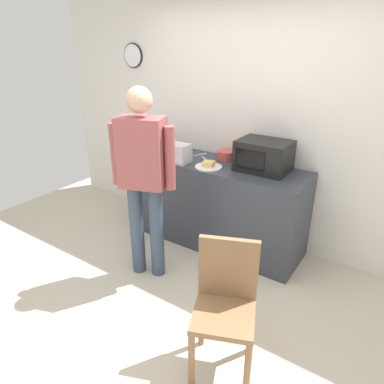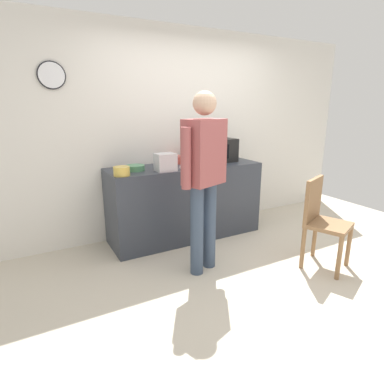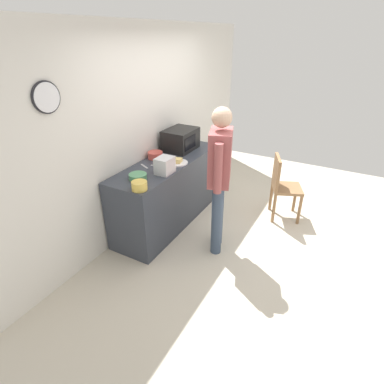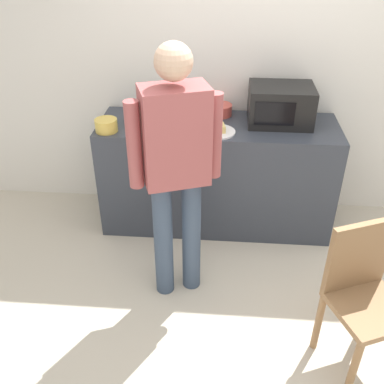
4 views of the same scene
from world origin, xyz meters
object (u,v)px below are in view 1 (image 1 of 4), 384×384
object	(u,v)px
sandwich_plate	(209,166)
toaster	(179,153)
salad_bowl	(142,150)
fork_utensil	(200,155)
cereal_bowl	(226,155)
mixing_bowl	(168,151)
person_standing	(143,172)
spoon_utensil	(205,159)
wooden_chair	(225,301)
microwave	(264,156)

from	to	relation	value
sandwich_plate	toaster	size ratio (longest dim) A/B	1.26
salad_bowl	fork_utensil	bearing A→B (deg)	32.34
toaster	fork_utensil	distance (m)	0.36
cereal_bowl	mixing_bowl	size ratio (longest dim) A/B	0.96
mixing_bowl	person_standing	xyz separation A→B (m)	(0.40, -0.86, 0.08)
spoon_utensil	wooden_chair	xyz separation A→B (m)	(1.06, -1.41, -0.42)
toaster	wooden_chair	bearing A→B (deg)	-43.70
mixing_bowl	wooden_chair	xyz separation A→B (m)	(1.52, -1.36, -0.44)
microwave	toaster	xyz separation A→B (m)	(-0.83, -0.27, -0.05)
spoon_utensil	wooden_chair	world-z (taller)	spoon_utensil
person_standing	mixing_bowl	bearing A→B (deg)	114.85
person_standing	fork_utensil	bearing A→B (deg)	93.40
cereal_bowl	fork_utensil	xyz separation A→B (m)	(-0.31, -0.04, -0.04)
salad_bowl	wooden_chair	distance (m)	2.15
cereal_bowl	person_standing	xyz separation A→B (m)	(-0.25, -1.06, 0.07)
mixing_bowl	wooden_chair	world-z (taller)	mixing_bowl
salad_bowl	toaster	size ratio (longest dim) A/B	0.79
microwave	salad_bowl	world-z (taller)	microwave
salad_bowl	person_standing	world-z (taller)	person_standing
toaster	spoon_utensil	world-z (taller)	toaster
cereal_bowl	person_standing	world-z (taller)	person_standing
salad_bowl	toaster	xyz separation A→B (m)	(0.51, 0.00, 0.05)
sandwich_plate	toaster	distance (m)	0.36
toaster	fork_utensil	bearing A→B (deg)	82.73
sandwich_plate	mixing_bowl	world-z (taller)	sandwich_plate
fork_utensil	person_standing	world-z (taller)	person_standing
fork_utensil	wooden_chair	xyz separation A→B (m)	(1.19, -1.52, -0.42)
person_standing	wooden_chair	world-z (taller)	person_standing
cereal_bowl	toaster	distance (m)	0.53
microwave	mixing_bowl	distance (m)	1.13
sandwich_plate	wooden_chair	distance (m)	1.56
salad_bowl	spoon_utensil	world-z (taller)	salad_bowl
microwave	fork_utensil	distance (m)	0.80
toaster	spoon_utensil	bearing A→B (deg)	53.70
sandwich_plate	spoon_utensil	xyz separation A→B (m)	(-0.17, 0.20, -0.01)
microwave	sandwich_plate	distance (m)	0.56
wooden_chair	microwave	bearing A→B (deg)	105.50
microwave	sandwich_plate	xyz separation A→B (m)	(-0.49, -0.24, -0.13)
spoon_utensil	salad_bowl	bearing A→B (deg)	-160.61
microwave	sandwich_plate	world-z (taller)	microwave
microwave	cereal_bowl	bearing A→B (deg)	165.99
salad_bowl	mixing_bowl	distance (m)	0.29
cereal_bowl	toaster	size ratio (longest dim) A/B	0.92
mixing_bowl	microwave	bearing A→B (deg)	4.30
spoon_utensil	mixing_bowl	bearing A→B (deg)	-173.73
salad_bowl	person_standing	distance (m)	0.91
sandwich_plate	toaster	xyz separation A→B (m)	(-0.34, -0.03, 0.08)
microwave	cereal_bowl	world-z (taller)	microwave
mixing_bowl	cereal_bowl	bearing A→B (deg)	17.49
person_standing	wooden_chair	distance (m)	1.34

